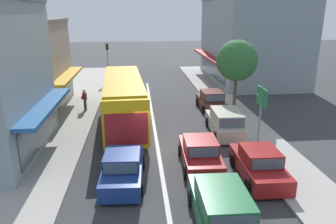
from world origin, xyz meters
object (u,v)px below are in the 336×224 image
Objects in this scene: traffic_light_downstreet at (107,56)px; parked_hatchback_kerb_third at (211,101)px; wagon_behind_bus_near at (221,209)px; parked_sedan_kerb_front at (259,165)px; sedan_behind_bus_mid at (123,169)px; street_tree_right at (237,61)px; pedestrian_with_handbag_near at (85,99)px; parked_wagon_kerb_second at (226,123)px; sedan_adjacent_lane_trail at (200,154)px; city_bus at (124,98)px; directional_road_sign at (261,102)px.

parked_hatchback_kerb_third is at bearing -52.53° from traffic_light_downstreet.
wagon_behind_bus_near reaches higher than parked_sedan_kerb_front.
parked_hatchback_kerb_third is (6.50, 10.98, 0.05)m from sedan_behind_bus_mid.
street_tree_right is at bearing 50.55° from sedan_behind_bus_mid.
pedestrian_with_handbag_near is (-9.56, 11.45, 0.40)m from parked_sedan_kerb_front.
parked_wagon_kerb_second is 19.16m from traffic_light_downstreet.
parked_hatchback_kerb_third reaches higher than sedan_behind_bus_mid.
parked_wagon_kerb_second is 11.09m from pedestrian_with_handbag_near.
parked_sedan_kerb_front is at bearing -30.46° from sedan_adjacent_lane_trail.
wagon_behind_bus_near is 26.95m from traffic_light_downstreet.
wagon_behind_bus_near is 1.21× the size of parked_hatchback_kerb_third.
city_bus is 1.98× the size of street_tree_right.
directional_road_sign is at bearing -37.06° from pedestrian_with_handbag_near.
directional_road_sign is 13.57m from pedestrian_with_handbag_near.
city_bus is 10.57m from parked_sedan_kerb_front.
directional_road_sign is at bearing -32.96° from city_bus.
city_bus is 2.42× the size of parked_wagon_kerb_second.
city_bus is 2.58× the size of sedan_adjacent_lane_trail.
street_tree_right is at bearing -7.61° from pedestrian_with_handbag_near.
street_tree_right reaches higher than traffic_light_downstreet.
pedestrian_with_handbag_near reaches higher than sedan_adjacent_lane_trail.
parked_wagon_kerb_second is at bearing 60.37° from sedan_adjacent_lane_trail.
traffic_light_downstreet is (-5.99, 26.20, 2.11)m from wagon_behind_bus_near.
traffic_light_downstreet is 0.76× the size of street_tree_right.
sedan_behind_bus_mid is at bearing -73.66° from pedestrian_with_handbag_near.
pedestrian_with_handbag_near is at bearing 172.39° from street_tree_right.
wagon_behind_bus_near is at bearing -119.71° from directional_road_sign.
sedan_behind_bus_mid is (-3.60, 3.63, -0.08)m from wagon_behind_bus_near.
sedan_behind_bus_mid is at bearing -83.97° from traffic_light_downstreet.
wagon_behind_bus_near is at bearing -77.13° from traffic_light_downstreet.
wagon_behind_bus_near is 1.08× the size of traffic_light_downstreet.
traffic_light_downstreet is 21.79m from directional_road_sign.
sedan_behind_bus_mid is (-3.77, -1.26, 0.00)m from sedan_adjacent_lane_trail.
street_tree_right is (4.41, 13.36, 3.28)m from wagon_behind_bus_near.
traffic_light_downstreet is (-8.61, 16.99, 2.11)m from parked_wagon_kerb_second.
parked_hatchback_kerb_third is (0.24, 11.18, 0.05)m from parked_sedan_kerb_front.
parked_sedan_kerb_front is (6.26, -0.20, 0.00)m from sedan_behind_bus_mid.
pedestrian_with_handbag_near is (-3.30, 11.24, 0.40)m from sedan_behind_bus_mid.
city_bus is 8.64m from street_tree_right.
parked_wagon_kerb_second is 1.26× the size of directional_road_sign.
wagon_behind_bus_near is at bearing -101.22° from parked_hatchback_kerb_third.
street_tree_right is (1.78, 4.15, 3.28)m from parked_wagon_kerb_second.
street_tree_right is at bearing 80.00° from parked_sedan_kerb_front.
directional_road_sign is at bearing -94.79° from street_tree_right.
sedan_behind_bus_mid is at bearing -138.14° from parked_wagon_kerb_second.
wagon_behind_bus_near is 2.78× the size of pedestrian_with_handbag_near.
wagon_behind_bus_near is 1.07× the size of sedan_adjacent_lane_trail.
sedan_adjacent_lane_trail is at bearing -119.63° from parked_wagon_kerb_second.
wagon_behind_bus_near is 14.44m from street_tree_right.
street_tree_right is (1.75, 9.94, 3.36)m from parked_sedan_kerb_front.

